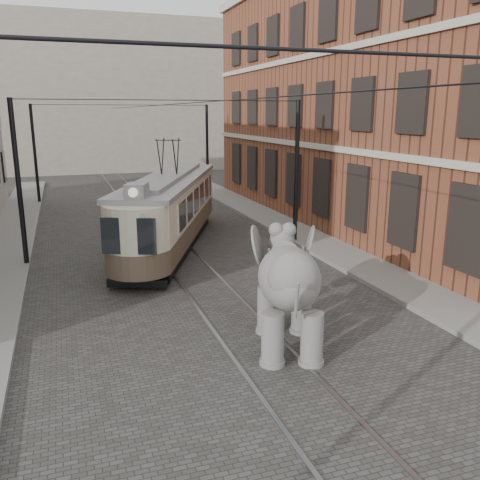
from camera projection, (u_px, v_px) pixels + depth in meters
name	position (u px, v px, depth m)	size (l,w,h in m)	color
ground	(220.00, 305.00, 15.07)	(120.00, 120.00, 0.00)	#403D3B
tram_rails	(220.00, 304.00, 15.07)	(1.54, 80.00, 0.02)	slate
sidewalk_right	(393.00, 281.00, 16.96)	(2.00, 60.00, 0.15)	slate
brick_building	(378.00, 102.00, 25.36)	(8.00, 26.00, 12.00)	brown
distant_block	(101.00, 97.00, 50.05)	(28.00, 10.00, 14.00)	gray
catenary	(175.00, 182.00, 18.87)	(11.00, 30.20, 6.00)	black
tram	(170.00, 194.00, 21.11)	(2.32, 11.24, 4.46)	beige
elephant	(289.00, 294.00, 12.03)	(2.46, 4.46, 2.73)	#65625D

